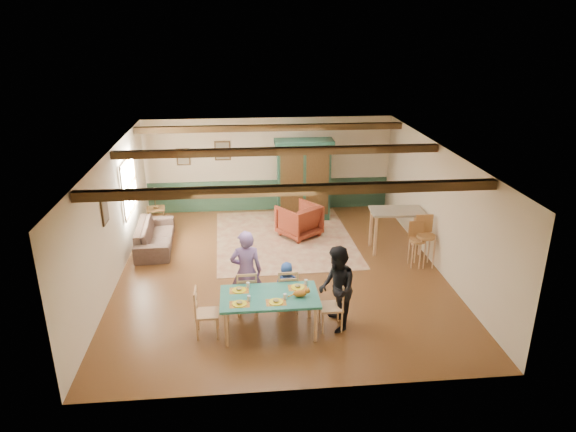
{
  "coord_description": "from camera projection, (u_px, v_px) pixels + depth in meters",
  "views": [
    {
      "loc": [
        -0.82,
        -10.25,
        5.18
      ],
      "look_at": [
        0.2,
        0.35,
        1.15
      ],
      "focal_mm": 32.0,
      "sensor_mm": 36.0,
      "label": 1
    }
  ],
  "objects": [
    {
      "name": "bar_stool_left",
      "position": [
        417.0,
        245.0,
        11.44
      ],
      "size": [
        0.38,
        0.42,
        1.03
      ],
      "primitive_type": null,
      "rotation": [
        0.0,
        0.0,
        -0.05
      ],
      "color": "#A77340",
      "rests_on": "floor"
    },
    {
      "name": "dining_chair_end_right",
      "position": [
        331.0,
        306.0,
        9.13
      ],
      "size": [
        0.42,
        0.4,
        0.9
      ],
      "primitive_type": null,
      "rotation": [
        0.0,
        0.0,
        -1.56
      ],
      "color": "tan",
      "rests_on": "floor"
    },
    {
      "name": "wall_left",
      "position": [
        113.0,
        219.0,
        10.66
      ],
      "size": [
        0.02,
        8.0,
        2.7
      ],
      "primitive_type": "cube",
      "color": "beige",
      "rests_on": "floor"
    },
    {
      "name": "dining_chair_far_right",
      "position": [
        287.0,
        289.0,
        9.7
      ],
      "size": [
        0.4,
        0.42,
        0.9
      ],
      "primitive_type": null,
      "rotation": [
        0.0,
        0.0,
        3.15
      ],
      "color": "tan",
      "rests_on": "floor"
    },
    {
      "name": "person_child",
      "position": [
        287.0,
        286.0,
        9.76
      ],
      "size": [
        0.47,
        0.31,
        0.96
      ],
      "primitive_type": "imported",
      "rotation": [
        0.0,
        0.0,
        3.15
      ],
      "color": "navy",
      "rests_on": "floor"
    },
    {
      "name": "place_setting_near_center",
      "position": [
        276.0,
        300.0,
        8.7
      ],
      "size": [
        0.38,
        0.29,
        0.11
      ],
      "primitive_type": null,
      "rotation": [
        0.0,
        0.0,
        0.01
      ],
      "color": "yellow",
      "rests_on": "dining_table"
    },
    {
      "name": "bar_stool_right",
      "position": [
        425.0,
        242.0,
        11.44
      ],
      "size": [
        0.42,
        0.46,
        1.17
      ],
      "primitive_type": null,
      "rotation": [
        0.0,
        0.0,
        0.01
      ],
      "color": "#A77340",
      "rests_on": "floor"
    },
    {
      "name": "cat",
      "position": [
        300.0,
        293.0,
        8.86
      ],
      "size": [
        0.34,
        0.14,
        0.17
      ],
      "primitive_type": null,
      "rotation": [
        0.0,
        0.0,
        0.01
      ],
      "color": "#C27022",
      "rests_on": "dining_table"
    },
    {
      "name": "window_left",
      "position": [
        129.0,
        185.0,
        12.17
      ],
      "size": [
        0.06,
        1.6,
        1.3
      ],
      "primitive_type": null,
      "color": "white",
      "rests_on": "wall_left"
    },
    {
      "name": "sofa",
      "position": [
        155.0,
        235.0,
        12.52
      ],
      "size": [
        0.92,
        2.11,
        0.61
      ],
      "primitive_type": "imported",
      "rotation": [
        0.0,
        0.0,
        1.62
      ],
      "color": "#433129",
      "rests_on": "floor"
    },
    {
      "name": "place_setting_near_left",
      "position": [
        239.0,
        302.0,
        8.64
      ],
      "size": [
        0.38,
        0.29,
        0.11
      ],
      "primitive_type": null,
      "rotation": [
        0.0,
        0.0,
        0.01
      ],
      "color": "yellow",
      "rests_on": "dining_table"
    },
    {
      "name": "end_table",
      "position": [
        157.0,
        218.0,
        13.68
      ],
      "size": [
        0.52,
        0.52,
        0.57
      ],
      "primitive_type": null,
      "rotation": [
        0.0,
        0.0,
        0.13
      ],
      "color": "black",
      "rests_on": "floor"
    },
    {
      "name": "picture_back_b",
      "position": [
        183.0,
        157.0,
        14.34
      ],
      "size": [
        0.38,
        0.04,
        0.48
      ],
      "primitive_type": null,
      "color": "gray",
      "rests_on": "wall_back"
    },
    {
      "name": "ceiling_beam_back",
      "position": [
        271.0,
        128.0,
        13.31
      ],
      "size": [
        6.95,
        0.16,
        0.16
      ],
      "primitive_type": "cube",
      "color": "black",
      "rests_on": "ceiling"
    },
    {
      "name": "wall_right",
      "position": [
        439.0,
        208.0,
        11.28
      ],
      "size": [
        0.02,
        8.0,
        2.7
      ],
      "primitive_type": "cube",
      "color": "beige",
      "rests_on": "floor"
    },
    {
      "name": "place_setting_far_right",
      "position": [
        298.0,
        285.0,
        9.18
      ],
      "size": [
        0.38,
        0.29,
        0.11
      ],
      "primitive_type": null,
      "rotation": [
        0.0,
        0.0,
        0.01
      ],
      "color": "yellow",
      "rests_on": "dining_table"
    },
    {
      "name": "dining_chair_far_left",
      "position": [
        247.0,
        291.0,
        9.62
      ],
      "size": [
        0.4,
        0.42,
        0.9
      ],
      "primitive_type": null,
      "rotation": [
        0.0,
        0.0,
        3.15
      ],
      "color": "tan",
      "rests_on": "floor"
    },
    {
      "name": "person_man",
      "position": [
        246.0,
        272.0,
        9.56
      ],
      "size": [
        0.6,
        0.4,
        1.64
      ],
      "primitive_type": "imported",
      "rotation": [
        0.0,
        0.0,
        3.15
      ],
      "color": "#755693",
      "rests_on": "floor"
    },
    {
      "name": "counter_table",
      "position": [
        396.0,
        230.0,
        12.25
      ],
      "size": [
        1.28,
        0.79,
        1.03
      ],
      "primitive_type": null,
      "rotation": [
        0.0,
        0.0,
        -0.05
      ],
      "color": "tan",
      "rests_on": "floor"
    },
    {
      "name": "dining_chair_end_left",
      "position": [
        207.0,
        312.0,
        8.92
      ],
      "size": [
        0.42,
        0.4,
        0.9
      ],
      "primitive_type": null,
      "rotation": [
        0.0,
        0.0,
        1.58
      ],
      "color": "tan",
      "rests_on": "floor"
    },
    {
      "name": "ceiling_beam_mid",
      "position": [
        278.0,
        151.0,
        10.89
      ],
      "size": [
        6.95,
        0.16,
        0.16
      ],
      "primitive_type": "cube",
      "color": "black",
      "rests_on": "ceiling"
    },
    {
      "name": "floor",
      "position": [
        281.0,
        270.0,
        11.45
      ],
      "size": [
        8.0,
        8.0,
        0.0
      ],
      "primitive_type": "plane",
      "color": "#542F17",
      "rests_on": "ground"
    },
    {
      "name": "area_rug",
      "position": [
        284.0,
        238.0,
        13.11
      ],
      "size": [
        3.53,
        4.15,
        0.01
      ],
      "primitive_type": "cube",
      "rotation": [
        0.0,
        0.0,
        0.03
      ],
      "color": "beige",
      "rests_on": "floor"
    },
    {
      "name": "picture_back_a",
      "position": [
        223.0,
        151.0,
        14.39
      ],
      "size": [
        0.45,
        0.04,
        0.55
      ],
      "primitive_type": null,
      "color": "gray",
      "rests_on": "wall_back"
    },
    {
      "name": "ceiling",
      "position": [
        280.0,
        152.0,
        10.49
      ],
      "size": [
        7.0,
        8.0,
        0.02
      ],
      "primitive_type": "cube",
      "color": "white",
      "rests_on": "wall_back"
    },
    {
      "name": "armchair",
      "position": [
        299.0,
        220.0,
        13.13
      ],
      "size": [
        1.28,
        1.29,
        0.85
      ],
      "primitive_type": "imported",
      "rotation": [
        0.0,
        0.0,
        -2.52
      ],
      "color": "#511810",
      "rests_on": "floor"
    },
    {
      "name": "wall_back",
      "position": [
        269.0,
        165.0,
        14.69
      ],
      "size": [
        7.0,
        0.02,
        2.7
      ],
      "primitive_type": "cube",
      "color": "beige",
      "rests_on": "floor"
    },
    {
      "name": "table_lamp",
      "position": [
        155.0,
        199.0,
        13.48
      ],
      "size": [
        0.32,
        0.32,
        0.52
      ],
      "primitive_type": null,
      "rotation": [
        0.0,
        0.0,
        0.1
      ],
      "color": "beige",
      "rests_on": "end_table"
    },
    {
      "name": "wainscot_back",
      "position": [
        269.0,
        195.0,
        14.99
      ],
      "size": [
        6.95,
        0.03,
        0.9
      ],
      "primitive_type": "cube",
      "color": "#213C2B",
      "rests_on": "floor"
    },
    {
      "name": "armoire",
      "position": [
        303.0,
        180.0,
        14.09
      ],
      "size": [
        1.59,
        0.66,
        2.24
      ],
      "primitive_type": "cube",
      "rotation": [
        0.0,
        0.0,
        -0.02
      ],
      "color": "#143427",
      "rests_on": "floor"
    },
    {
      "name": "picture_left_wall",
      "position": [
        105.0,
        211.0,
        9.96
      ],
      "size": [
        0.04,
        0.42,
        0.52
      ],
      "primitive_type": null,
      "color": "gray",
      "rests_on": "wall_left"
    },
    {
      "name": "ceiling_beam_front",
      "position": [
        291.0,
        190.0,
        8.38
      ],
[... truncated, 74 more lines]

